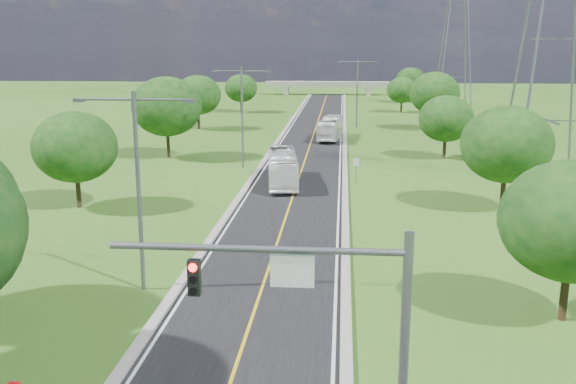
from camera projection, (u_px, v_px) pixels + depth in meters
The scene contains 24 objects.
ground at pixel (310, 145), 78.73m from camera, with size 260.00×260.00×0.00m, color #2E5518.
road at pixel (312, 138), 84.54m from camera, with size 8.00×150.00×0.06m, color black.
curb_left at pixel (280, 137), 84.88m from camera, with size 0.50×150.00×0.22m, color gray.
curb_right at pixel (345, 138), 84.17m from camera, with size 0.50×150.00×0.22m, color gray.
signal_mast at pixel (330, 308), 18.11m from camera, with size 8.54×0.33×7.20m.
speed_limit_sign at pixel (356, 167), 56.57m from camera, with size 0.55×0.09×2.40m.
overpass at pixel (327, 85), 155.83m from camera, with size 30.00×3.00×3.20m.
streetlight_near_left at pixel (138, 175), 31.29m from camera, with size 5.90×0.25×10.00m.
streetlight_mid_left at pixel (242, 108), 63.32m from camera, with size 5.90×0.25×10.00m.
streetlight_far_right at pixel (357, 87), 94.36m from camera, with size 5.90×0.25×10.00m.
power_tower_near at pixel (558, 22), 54.33m from camera, with size 9.00×6.40×28.00m.
power_tower_far at pixel (456, 34), 126.79m from camera, with size 9.00×6.40×28.00m.
tree_lb at pixel (75, 147), 47.94m from camera, with size 6.30×6.30×7.33m.
tree_lc at pixel (167, 107), 69.00m from camera, with size 7.56×7.56×8.79m.
tree_ld at pixel (198, 95), 92.60m from camera, with size 6.72×6.72×7.82m.
tree_le at pixel (241, 88), 115.83m from camera, with size 5.88×5.88×6.84m.
tree_ra at pixel (572, 221), 27.99m from camera, with size 6.30×6.30×7.33m.
tree_rb at pixel (507, 144), 47.17m from camera, with size 6.72×6.72×7.82m.
tree_rc at pixel (446, 119), 68.74m from camera, with size 5.88×5.88×6.84m.
tree_rd at pixel (435, 93), 91.66m from camera, with size 7.14×7.14×8.30m.
tree_re at pixel (402, 90), 115.44m from camera, with size 5.46×5.46×6.35m.
tree_rf at pixel (411, 80), 134.43m from camera, with size 6.30×6.30×7.33m.
bus_outbound at pixel (331, 128), 83.16m from camera, with size 2.39×10.24×2.85m, color white.
bus_inbound at pixel (282, 168), 56.62m from camera, with size 2.43×10.37×2.89m, color white.
Camera 1 is at (3.92, -17.94, 12.20)m, focal length 40.00 mm.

